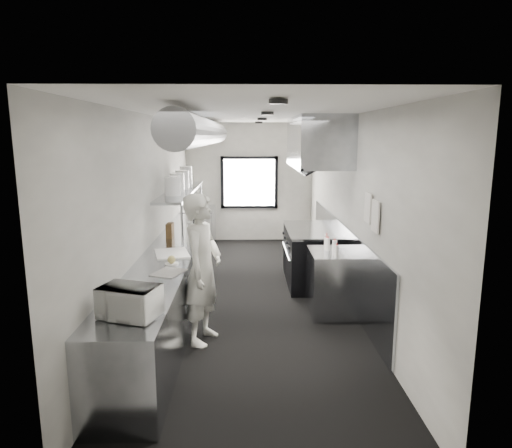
{
  "coord_description": "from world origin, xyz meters",
  "views": [
    {
      "loc": [
        -0.06,
        -6.87,
        2.49
      ],
      "look_at": [
        0.07,
        -0.2,
        1.2
      ],
      "focal_mm": 32.02,
      "sensor_mm": 36.0,
      "label": 1
    }
  ],
  "objects_px": {
    "pass_shelf": "(182,192)",
    "far_work_table": "(199,228)",
    "squeeze_bottle_d": "(326,244)",
    "microwave": "(129,302)",
    "cutting_board": "(172,253)",
    "plate_stack_d": "(186,176)",
    "squeeze_bottle_a": "(337,251)",
    "knife_block": "(170,230)",
    "deli_tub_a": "(120,293)",
    "deli_tub_b": "(121,298)",
    "exhaust_hood": "(317,142)",
    "plate_stack_c": "(182,180)",
    "squeeze_bottle_b": "(335,248)",
    "bottle_station": "(333,282)",
    "range": "(311,256)",
    "squeeze_bottle_c": "(328,244)",
    "prep_counter": "(172,279)",
    "plate_stack_a": "(173,186)",
    "plate_stack_b": "(177,182)",
    "small_plate": "(172,264)",
    "squeeze_bottle_e": "(327,240)",
    "line_cook": "(203,269)"
  },
  "relations": [
    {
      "from": "pass_shelf",
      "to": "far_work_table",
      "type": "relative_size",
      "value": 2.5
    },
    {
      "from": "squeeze_bottle_d",
      "to": "microwave",
      "type": "bearing_deg",
      "value": -132.16
    },
    {
      "from": "cutting_board",
      "to": "plate_stack_d",
      "type": "xyz_separation_m",
      "value": [
        -0.12,
        2.63,
        0.84
      ]
    },
    {
      "from": "pass_shelf",
      "to": "squeeze_bottle_a",
      "type": "xyz_separation_m",
      "value": [
        2.32,
        -2.01,
        -0.55
      ]
    },
    {
      "from": "knife_block",
      "to": "deli_tub_a",
      "type": "bearing_deg",
      "value": -88.27
    },
    {
      "from": "deli_tub_a",
      "to": "deli_tub_b",
      "type": "xyz_separation_m",
      "value": [
        0.05,
        -0.15,
        0.01
      ]
    },
    {
      "from": "exhaust_hood",
      "to": "plate_stack_c",
      "type": "xyz_separation_m",
      "value": [
        -2.28,
        0.42,
        -0.65
      ]
    },
    {
      "from": "deli_tub_a",
      "to": "cutting_board",
      "type": "height_order",
      "value": "deli_tub_a"
    },
    {
      "from": "exhaust_hood",
      "to": "squeeze_bottle_b",
      "type": "relative_size",
      "value": 10.97
    },
    {
      "from": "bottle_station",
      "to": "knife_block",
      "type": "bearing_deg",
      "value": 158.56
    },
    {
      "from": "range",
      "to": "squeeze_bottle_b",
      "type": "height_order",
      "value": "squeeze_bottle_b"
    },
    {
      "from": "pass_shelf",
      "to": "squeeze_bottle_c",
      "type": "xyz_separation_m",
      "value": [
        2.26,
        -1.66,
        -0.54
      ]
    },
    {
      "from": "squeeze_bottle_a",
      "to": "prep_counter",
      "type": "bearing_deg",
      "value": 167.31
    },
    {
      "from": "squeeze_bottle_b",
      "to": "squeeze_bottle_c",
      "type": "xyz_separation_m",
      "value": [
        -0.05,
        0.22,
        -0.01
      ]
    },
    {
      "from": "squeeze_bottle_c",
      "to": "range",
      "type": "bearing_deg",
      "value": 91.51
    },
    {
      "from": "exhaust_hood",
      "to": "far_work_table",
      "type": "bearing_deg",
      "value": 131.94
    },
    {
      "from": "squeeze_bottle_a",
      "to": "squeeze_bottle_c",
      "type": "distance_m",
      "value": 0.36
    },
    {
      "from": "deli_tub_b",
      "to": "squeeze_bottle_a",
      "type": "relative_size",
      "value": 0.88
    },
    {
      "from": "prep_counter",
      "to": "squeeze_bottle_d",
      "type": "relative_size",
      "value": 34.25
    },
    {
      "from": "far_work_table",
      "to": "plate_stack_c",
      "type": "height_order",
      "value": "plate_stack_c"
    },
    {
      "from": "plate_stack_a",
      "to": "plate_stack_b",
      "type": "relative_size",
      "value": 0.97
    },
    {
      "from": "bottle_station",
      "to": "microwave",
      "type": "relative_size",
      "value": 1.91
    },
    {
      "from": "far_work_table",
      "to": "knife_block",
      "type": "distance_m",
      "value": 3.0
    },
    {
      "from": "cutting_board",
      "to": "squeeze_bottle_c",
      "type": "relative_size",
      "value": 3.12
    },
    {
      "from": "small_plate",
      "to": "squeeze_bottle_c",
      "type": "bearing_deg",
      "value": 17.36
    },
    {
      "from": "exhaust_hood",
      "to": "squeeze_bottle_d",
      "type": "distance_m",
      "value": 1.91
    },
    {
      "from": "plate_stack_b",
      "to": "plate_stack_d",
      "type": "height_order",
      "value": "plate_stack_d"
    },
    {
      "from": "prep_counter",
      "to": "deli_tub_b",
      "type": "xyz_separation_m",
      "value": [
        -0.14,
        -2.15,
        0.5
      ]
    },
    {
      "from": "plate_stack_b",
      "to": "plate_stack_c",
      "type": "bearing_deg",
      "value": 83.12
    },
    {
      "from": "microwave",
      "to": "squeeze_bottle_c",
      "type": "height_order",
      "value": "microwave"
    },
    {
      "from": "squeeze_bottle_e",
      "to": "range",
      "type": "bearing_deg",
      "value": 93.85
    },
    {
      "from": "exhaust_hood",
      "to": "deli_tub_a",
      "type": "xyz_separation_m",
      "value": [
        -2.43,
        -3.2,
        -1.44
      ]
    },
    {
      "from": "knife_block",
      "to": "squeeze_bottle_b",
      "type": "relative_size",
      "value": 1.15
    },
    {
      "from": "far_work_table",
      "to": "squeeze_bottle_a",
      "type": "relative_size",
      "value": 7.24
    },
    {
      "from": "microwave",
      "to": "plate_stack_a",
      "type": "height_order",
      "value": "plate_stack_a"
    },
    {
      "from": "knife_block",
      "to": "small_plate",
      "type": "bearing_deg",
      "value": -77.3
    },
    {
      "from": "deli_tub_a",
      "to": "squeeze_bottle_d",
      "type": "relative_size",
      "value": 0.75
    },
    {
      "from": "knife_block",
      "to": "plate_stack_d",
      "type": "distance_m",
      "value": 1.75
    },
    {
      "from": "prep_counter",
      "to": "microwave",
      "type": "height_order",
      "value": "microwave"
    },
    {
      "from": "microwave",
      "to": "line_cook",
      "type": "bearing_deg",
      "value": 87.7
    },
    {
      "from": "bottle_station",
      "to": "knife_block",
      "type": "xyz_separation_m",
      "value": [
        -2.44,
        0.96,
        0.56
      ]
    },
    {
      "from": "cutting_board",
      "to": "squeeze_bottle_b",
      "type": "relative_size",
      "value": 2.87
    },
    {
      "from": "prep_counter",
      "to": "plate_stack_a",
      "type": "bearing_deg",
      "value": 95.41
    },
    {
      "from": "plate_stack_d",
      "to": "microwave",
      "type": "bearing_deg",
      "value": -88.8
    },
    {
      "from": "plate_stack_d",
      "to": "plate_stack_b",
      "type": "bearing_deg",
      "value": -90.67
    },
    {
      "from": "bottle_station",
      "to": "line_cook",
      "type": "bearing_deg",
      "value": -153.56
    },
    {
      "from": "plate_stack_a",
      "to": "squeeze_bottle_e",
      "type": "xyz_separation_m",
      "value": [
        2.33,
        -0.64,
        -0.74
      ]
    },
    {
      "from": "far_work_table",
      "to": "squeeze_bottle_a",
      "type": "bearing_deg",
      "value": -61.59
    },
    {
      "from": "deli_tub_a",
      "to": "knife_block",
      "type": "height_order",
      "value": "knife_block"
    },
    {
      "from": "line_cook",
      "to": "deli_tub_a",
      "type": "distance_m",
      "value": 1.19
    }
  ]
}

